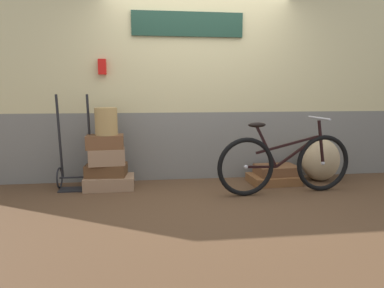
% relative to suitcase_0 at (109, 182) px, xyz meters
% --- Properties ---
extents(ground, '(9.72, 5.20, 0.06)m').
position_rel_suitcase_0_xyz_m(ground, '(1.21, -0.39, -0.11)').
color(ground, '#513823').
extents(station_building, '(7.72, 0.74, 2.57)m').
position_rel_suitcase_0_xyz_m(station_building, '(1.22, 0.46, 1.21)').
color(station_building, slate).
rests_on(station_building, ground).
extents(suitcase_0, '(0.64, 0.39, 0.16)m').
position_rel_suitcase_0_xyz_m(suitcase_0, '(0.00, 0.00, 0.00)').
color(suitcase_0, '#937051').
rests_on(suitcase_0, ground).
extents(suitcase_1, '(0.53, 0.36, 0.16)m').
position_rel_suitcase_0_xyz_m(suitcase_1, '(-0.04, 0.04, 0.16)').
color(suitcase_1, brown).
rests_on(suitcase_1, suitcase_0).
extents(suitcase_2, '(0.47, 0.31, 0.21)m').
position_rel_suitcase_0_xyz_m(suitcase_2, '(-0.02, -0.01, 0.34)').
color(suitcase_2, '#937051').
rests_on(suitcase_2, suitcase_1).
extents(suitcase_3, '(0.47, 0.30, 0.17)m').
position_rel_suitcase_0_xyz_m(suitcase_3, '(-0.04, 0.01, 0.53)').
color(suitcase_3, brown).
rests_on(suitcase_3, suitcase_2).
extents(suitcase_4, '(0.67, 0.50, 0.11)m').
position_rel_suitcase_0_xyz_m(suitcase_4, '(2.20, -0.01, -0.02)').
color(suitcase_4, brown).
rests_on(suitcase_4, ground).
extents(suitcase_5, '(0.57, 0.41, 0.13)m').
position_rel_suitcase_0_xyz_m(suitcase_5, '(2.25, 0.02, 0.09)').
color(suitcase_5, brown).
rests_on(suitcase_5, suitcase_4).
extents(wicker_basket, '(0.28, 0.28, 0.34)m').
position_rel_suitcase_0_xyz_m(wicker_basket, '(-0.01, 0.01, 0.79)').
color(wicker_basket, '#A8844C').
rests_on(wicker_basket, suitcase_3).
extents(luggage_trolley, '(0.45, 0.36, 1.21)m').
position_rel_suitcase_0_xyz_m(luggage_trolley, '(-0.43, 0.08, 0.20)').
color(luggage_trolley, black).
rests_on(luggage_trolley, ground).
extents(burlap_sack, '(0.53, 0.45, 0.59)m').
position_rel_suitcase_0_xyz_m(burlap_sack, '(2.90, 0.06, 0.22)').
color(burlap_sack, tan).
rests_on(burlap_sack, ground).
extents(bicycle, '(1.73, 0.46, 0.94)m').
position_rel_suitcase_0_xyz_m(bicycle, '(2.17, -0.47, 0.29)').
color(bicycle, black).
rests_on(bicycle, ground).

